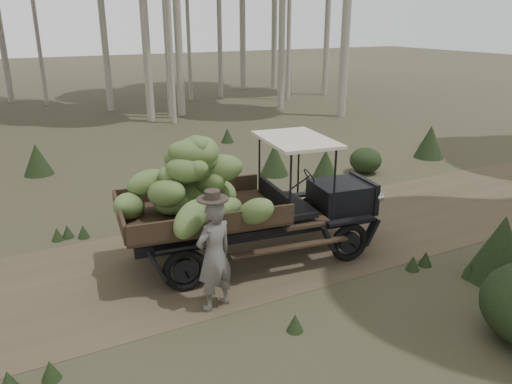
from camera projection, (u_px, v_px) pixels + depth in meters
ground at (138, 276)px, 9.49m from camera, size 120.00×120.00×0.00m
dirt_track at (138, 275)px, 9.49m from camera, size 70.00×4.00×0.01m
banana_truck at (218, 189)px, 9.49m from camera, size 5.58×2.78×2.77m
farmer at (214, 254)px, 8.15m from camera, size 0.81×0.64×2.09m
undergrowth at (143, 249)px, 9.41m from camera, size 23.41×22.48×1.29m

